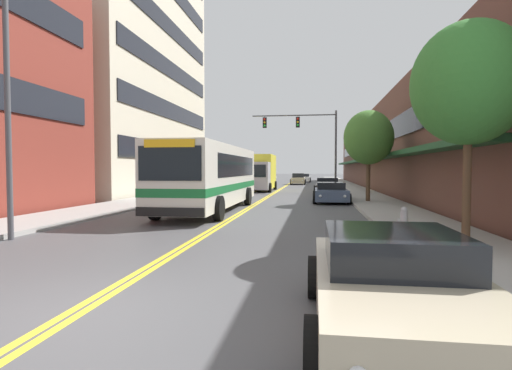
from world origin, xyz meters
The scene contains 20 objects.
ground_plane centered at (0.00, 37.00, 0.00)m, with size 240.00×240.00×0.00m, color #4C4C4F.
sidewalk_left centered at (-7.00, 37.00, 0.08)m, with size 3.01×106.00×0.16m.
sidewalk_right centered at (7.00, 37.00, 0.08)m, with size 3.01×106.00×0.16m.
centre_line centered at (0.00, 37.00, 0.00)m, with size 0.34×106.00×0.01m.
office_tower_left centered at (-14.74, 27.72, 15.68)m, with size 12.08×20.81×31.35m.
storefront_row_right centered at (12.73, 37.00, 3.85)m, with size 9.10×68.00×7.70m.
city_bus centered at (-1.65, 13.91, 1.77)m, with size 2.91×11.36×3.13m.
car_red_parked_left_mid centered at (-4.33, 24.87, 0.64)m, with size 1.98×4.38×1.34m.
car_navy_parked_left_far centered at (-4.36, 32.89, 0.61)m, with size 2.07×4.46×1.30m.
car_champagne_parked_right_foreground centered at (4.33, -0.14, 0.60)m, with size 2.13×4.34×1.27m.
car_slate_blue_parked_right_mid centered at (4.37, 19.53, 0.58)m, with size 2.19×4.44×1.22m.
car_charcoal_parked_right_far centered at (4.37, 26.56, 0.62)m, with size 2.10×4.32×1.34m.
car_white_moving_lead centered at (1.82, 57.02, 0.61)m, with size 2.03×4.34×1.28m.
car_beige_moving_second centered at (1.28, 47.38, 0.67)m, with size 1.97×4.49×1.46m.
box_truck centered at (-1.63, 31.52, 1.70)m, with size 2.65×6.92×3.37m.
traffic_signal_mast centered at (2.75, 30.16, 5.09)m, with size 7.41×0.38×7.10m.
street_lamp_left_near centered at (-5.05, 5.08, 5.10)m, with size 2.07×0.28×8.72m.
street_tree_right_near centered at (7.26, 5.77, 4.22)m, with size 2.87×2.87×5.66m.
street_tree_right_mid centered at (6.50, 18.98, 3.87)m, with size 2.88×2.88×5.32m.
fire_hydrant centered at (5.95, 6.83, 0.55)m, with size 0.29×0.21×0.80m.
Camera 1 is at (3.36, -5.20, 2.05)m, focal length 28.00 mm.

